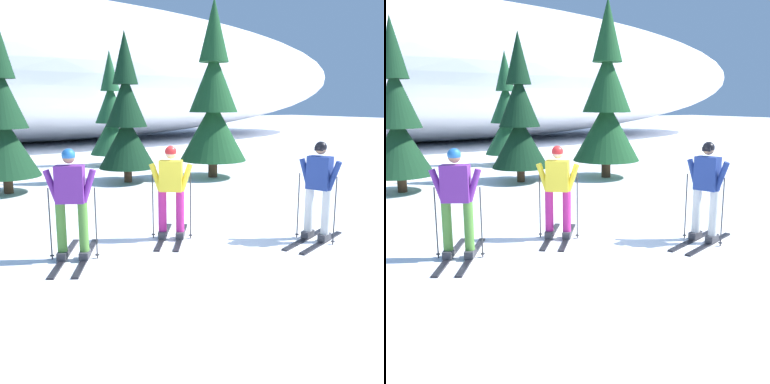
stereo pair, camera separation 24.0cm
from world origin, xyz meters
TOP-DOWN VIEW (x-y plane):
  - ground_plane at (0.00, 0.00)m, footprint 120.00×120.00m
  - skier_purple_jacket at (-1.85, 0.85)m, footprint 1.25×1.78m
  - skier_navy_jacket at (2.16, -0.42)m, footprint 1.65×0.92m
  - skier_yellow_jacket at (-0.00, 1.01)m, footprint 1.31×1.59m
  - pine_tree_center at (-1.78, 6.96)m, footprint 1.80×1.80m
  - pine_tree_center_right at (1.70, 6.86)m, footprint 1.75×1.75m
  - pine_tree_right at (2.72, 10.68)m, footprint 1.69×1.69m
  - pine_tree_far_right at (4.48, 6.27)m, footprint 2.17×2.17m
  - snow_ridge_background at (1.84, 23.94)m, footprint 50.22×19.28m

SIDE VIEW (x-z plane):
  - ground_plane at x=0.00m, z-range 0.00..0.00m
  - skier_yellow_jacket at x=0.00m, z-range 0.03..1.73m
  - skier_purple_jacket at x=-1.85m, z-range 0.04..1.80m
  - skier_navy_jacket at x=2.16m, z-range 0.04..1.82m
  - pine_tree_right at x=2.72m, z-range -0.36..4.02m
  - pine_tree_center_right at x=1.70m, z-range -0.37..4.16m
  - pine_tree_center at x=-1.78m, z-range -0.38..4.28m
  - pine_tree_far_right at x=4.48m, z-range -0.46..5.17m
  - snow_ridge_background at x=1.84m, z-range 0.00..8.66m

